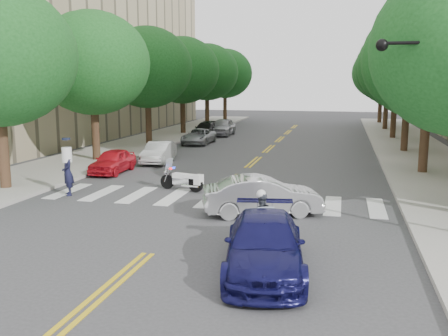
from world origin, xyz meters
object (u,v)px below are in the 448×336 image
(motorcycle_parked, at_px, (185,180))
(convertible, at_px, (262,196))
(sedan_blue, at_px, (264,245))
(officer_standing, at_px, (68,172))
(motorcycle_police, at_px, (260,221))

(motorcycle_parked, bearing_deg, convertible, -114.64)
(convertible, xyz_separation_m, sedan_blue, (0.88, -5.15, -0.01))
(officer_standing, distance_m, sedan_blue, 10.97)
(sedan_blue, bearing_deg, motorcycle_parked, 110.71)
(convertible, bearing_deg, officer_standing, 62.44)
(sedan_blue, bearing_deg, convertible, 90.89)
(officer_standing, bearing_deg, motorcycle_police, 20.31)
(officer_standing, height_order, convertible, officer_standing)
(motorcycle_parked, xyz_separation_m, officer_standing, (-4.32, -1.88, 0.48))
(officer_standing, distance_m, convertible, 8.17)
(convertible, bearing_deg, motorcycle_parked, 31.63)
(motorcycle_parked, distance_m, convertible, 4.86)
(officer_standing, relative_size, sedan_blue, 0.41)
(motorcycle_police, bearing_deg, convertible, -103.29)
(convertible, height_order, sedan_blue, convertible)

